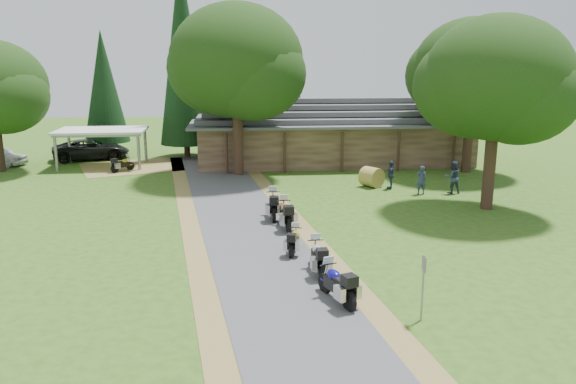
{
  "coord_description": "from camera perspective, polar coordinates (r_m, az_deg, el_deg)",
  "views": [
    {
      "loc": [
        -1.13,
        -18.61,
        7.69
      ],
      "look_at": [
        1.12,
        7.0,
        1.6
      ],
      "focal_mm": 35.0,
      "sensor_mm": 36.0,
      "label": 1
    }
  ],
  "objects": [
    {
      "name": "motorcycle_carport_a",
      "position": [
        41.09,
        -16.48,
        2.8
      ],
      "size": [
        1.54,
        1.58,
        1.14
      ],
      "primitive_type": null,
      "rotation": [
        0.0,
        0.0,
        0.81
      ],
      "color": "yellow",
      "rests_on": "ground"
    },
    {
      "name": "car_dark_suv",
      "position": [
        46.72,
        -19.4,
        4.59
      ],
      "size": [
        4.23,
        6.74,
        2.4
      ],
      "primitive_type": "imported",
      "rotation": [
        0.0,
        0.0,
        1.84
      ],
      "color": "black",
      "rests_on": "ground"
    },
    {
      "name": "oak_driveway",
      "position": [
        30.59,
        20.27,
        8.36
      ],
      "size": [
        7.4,
        7.4,
        10.95
      ],
      "primitive_type": null,
      "color": "black",
      "rests_on": "ground"
    },
    {
      "name": "ground",
      "position": [
        20.17,
        -1.45,
        -9.09
      ],
      "size": [
        120.0,
        120.0,
        0.0
      ],
      "primitive_type": "plane",
      "color": "#305718",
      "rests_on": "ground"
    },
    {
      "name": "person_b",
      "position": [
        34.25,
        16.43,
        1.72
      ],
      "size": [
        0.66,
        0.49,
        2.24
      ],
      "primitive_type": "imported",
      "rotation": [
        0.0,
        0.0,
        3.1
      ],
      "color": "#2E3853",
      "rests_on": "ground"
    },
    {
      "name": "person_c",
      "position": [
        34.57,
        10.42,
        1.97
      ],
      "size": [
        0.57,
        0.68,
        2.02
      ],
      "primitive_type": "imported",
      "rotation": [
        0.0,
        0.0,
        4.39
      ],
      "color": "#2E3853",
      "rests_on": "ground"
    },
    {
      "name": "driveway",
      "position": [
        23.89,
        -3.26,
        -5.47
      ],
      "size": [
        51.95,
        51.95,
        0.0
      ],
      "primitive_type": "plane",
      "rotation": [
        0.0,
        0.0,
        0.14
      ],
      "color": "#4D4E50",
      "rests_on": "ground"
    },
    {
      "name": "person_a",
      "position": [
        33.52,
        13.39,
        1.43
      ],
      "size": [
        0.57,
        0.42,
        1.98
      ],
      "primitive_type": "imported",
      "rotation": [
        0.0,
        0.0,
        3.17
      ],
      "color": "#2E3853",
      "rests_on": "ground"
    },
    {
      "name": "cedar_near",
      "position": [
        45.68,
        -10.59,
        13.15
      ],
      "size": [
        4.12,
        4.12,
        15.45
      ],
      "primitive_type": "cone",
      "color": "black",
      "rests_on": "ground"
    },
    {
      "name": "oak_lodge_left",
      "position": [
        37.72,
        -5.22,
        10.92
      ],
      "size": [
        8.79,
        8.79,
        12.29
      ],
      "primitive_type": null,
      "color": "black",
      "rests_on": "ground"
    },
    {
      "name": "motorcycle_row_a",
      "position": [
        18.42,
        4.97,
        -9.11
      ],
      "size": [
        1.29,
        2.07,
        1.35
      ],
      "primitive_type": null,
      "rotation": [
        0.0,
        0.0,
        1.93
      ],
      "color": "#110E89",
      "rests_on": "ground"
    },
    {
      "name": "hay_bale",
      "position": [
        35.01,
        8.49,
        1.52
      ],
      "size": [
        1.64,
        1.62,
        1.22
      ],
      "primitive_type": "cylinder",
      "rotation": [
        1.57,
        0.0,
        0.6
      ],
      "color": "olive",
      "rests_on": "ground"
    },
    {
      "name": "lodge",
      "position": [
        43.52,
        4.48,
        6.37
      ],
      "size": [
        21.4,
        9.4,
        4.9
      ],
      "primitive_type": null,
      "color": "brown",
      "rests_on": "ground"
    },
    {
      "name": "motorcycle_row_e",
      "position": [
        27.78,
        -1.5,
        -1.18
      ],
      "size": [
        0.75,
        2.15,
        1.46
      ],
      "primitive_type": null,
      "rotation": [
        0.0,
        0.0,
        1.55
      ],
      "color": "black",
      "rests_on": "ground"
    },
    {
      "name": "carport",
      "position": [
        43.49,
        -18.3,
        4.29
      ],
      "size": [
        6.4,
        4.36,
        2.73
      ],
      "primitive_type": null,
      "rotation": [
        0.0,
        0.0,
        0.03
      ],
      "color": "white",
      "rests_on": "ground"
    },
    {
      "name": "motorcycle_row_d",
      "position": [
        26.12,
        -0.23,
        -2.14
      ],
      "size": [
        0.84,
        2.15,
        1.44
      ],
      "primitive_type": null,
      "rotation": [
        0.0,
        0.0,
        1.64
      ],
      "color": "orange",
      "rests_on": "ground"
    },
    {
      "name": "oak_lodge_right",
      "position": [
        40.58,
        18.16,
        9.85
      ],
      "size": [
        8.08,
        8.08,
        11.38
      ],
      "primitive_type": null,
      "color": "black",
      "rests_on": "ground"
    },
    {
      "name": "motorcycle_row_c",
      "position": [
        22.86,
        0.62,
        -4.83
      ],
      "size": [
        0.93,
        1.74,
        1.13
      ],
      "primitive_type": null,
      "rotation": [
        0.0,
        0.0,
        1.32
      ],
      "color": "gold",
      "rests_on": "ground"
    },
    {
      "name": "sign_post",
      "position": [
        17.42,
        13.52,
        -9.51
      ],
      "size": [
        0.37,
        0.06,
        2.07
      ],
      "primitive_type": null,
      "color": "gray",
      "rests_on": "ground"
    },
    {
      "name": "motorcycle_row_b",
      "position": [
        20.8,
        3.08,
        -6.45
      ],
      "size": [
        0.71,
        1.95,
        1.32
      ],
      "primitive_type": null,
      "rotation": [
        0.0,
        0.0,
        1.61
      ],
      "color": "#B4B8BE",
      "rests_on": "ground"
    },
    {
      "name": "cedar_far",
      "position": [
        49.23,
        -18.15,
        9.59
      ],
      "size": [
        3.66,
        3.66,
        10.07
      ],
      "primitive_type": "cone",
      "color": "black",
      "rests_on": "ground"
    }
  ]
}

